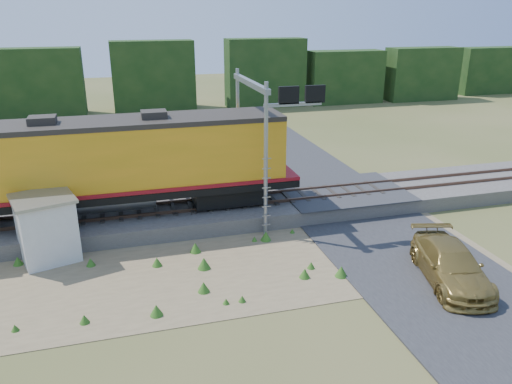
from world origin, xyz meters
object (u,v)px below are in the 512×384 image
object	(u,v)px
locomotive	(87,164)
shed	(47,228)
car	(451,265)
signal_gantry	(262,115)

from	to	relation	value
locomotive	shed	world-z (taller)	locomotive
car	signal_gantry	bearing A→B (deg)	137.91
shed	signal_gantry	world-z (taller)	signal_gantry
locomotive	car	xyz separation A→B (m)	(14.27, -9.25, -2.79)
locomotive	car	world-z (taller)	locomotive
car	shed	bearing A→B (deg)	172.22
shed	signal_gantry	size ratio (longest dim) A/B	0.41
shed	car	world-z (taller)	shed
locomotive	signal_gantry	world-z (taller)	signal_gantry
signal_gantry	car	world-z (taller)	signal_gantry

